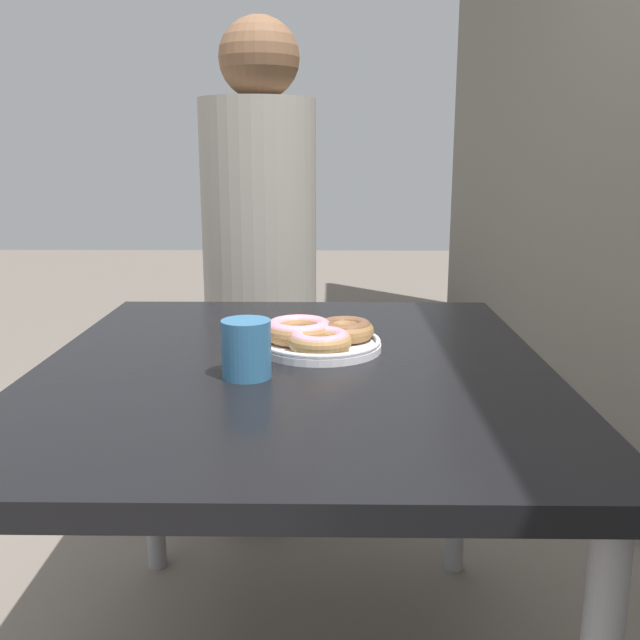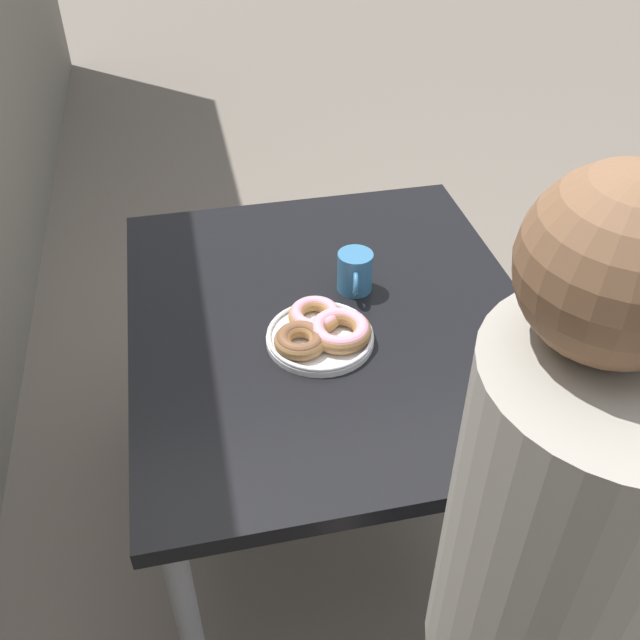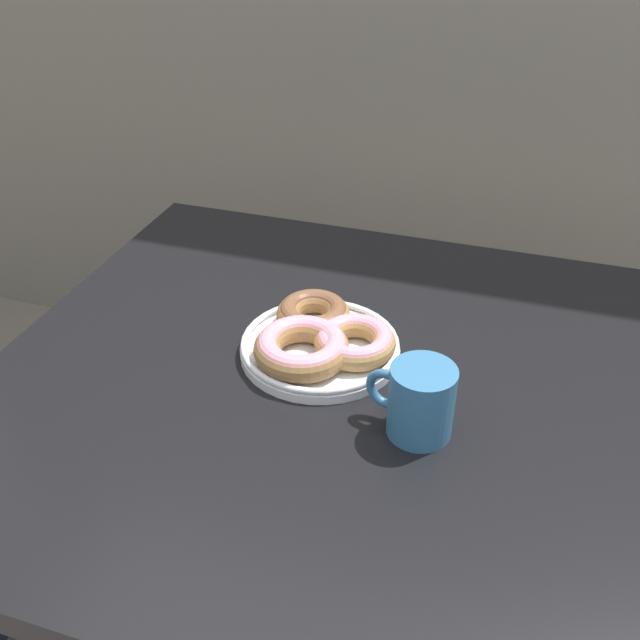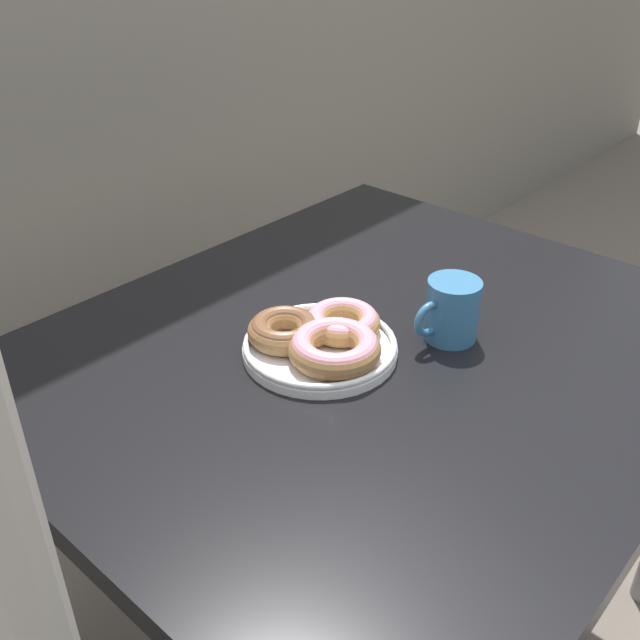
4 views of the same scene
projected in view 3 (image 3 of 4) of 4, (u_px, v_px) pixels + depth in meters
The scene contains 3 objects.
dining_table at pixel (364, 421), 1.05m from camera, with size 1.09×0.93×0.72m.
donut_plate at pixel (320, 339), 1.05m from camera, with size 0.24×0.26×0.06m.
coffee_mug at pixel (419, 400), 0.90m from camera, with size 0.12×0.08×0.10m.
Camera 3 is at (0.18, -0.62, 1.36)m, focal length 40.00 mm.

